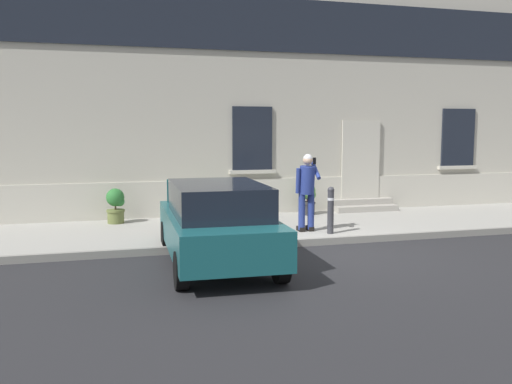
{
  "coord_description": "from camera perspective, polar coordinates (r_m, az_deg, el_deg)",
  "views": [
    {
      "loc": [
        -4.17,
        -9.77,
        2.46
      ],
      "look_at": [
        -1.0,
        1.6,
        1.1
      ],
      "focal_mm": 38.65,
      "sensor_mm": 36.0,
      "label": 1
    }
  ],
  "objects": [
    {
      "name": "planter_charcoal",
      "position": [
        14.92,
        5.37,
        -0.6
      ],
      "size": [
        0.44,
        0.44,
        0.86
      ],
      "color": "#2D2D30",
      "rests_on": "sidewalk"
    },
    {
      "name": "curb_edge",
      "position": [
        11.74,
        5.6,
        -5.18
      ],
      "size": [
        24.0,
        0.12,
        0.15
      ],
      "primitive_type": "cube",
      "color": "gray",
      "rests_on": "ground"
    },
    {
      "name": "building_facade",
      "position": [
        15.68,
        -0.07,
        11.21
      ],
      "size": [
        24.0,
        1.52,
        7.5
      ],
      "color": "#B2AD9E",
      "rests_on": "ground"
    },
    {
      "name": "sidewalk",
      "position": [
        13.46,
        2.74,
        -3.64
      ],
      "size": [
        24.0,
        3.6,
        0.15
      ],
      "primitive_type": "cube",
      "color": "#99968E",
      "rests_on": "ground"
    },
    {
      "name": "hatchback_car_teal",
      "position": [
        9.93,
        -4.05,
        -3.14
      ],
      "size": [
        1.9,
        4.12,
        1.5
      ],
      "color": "#165156",
      "rests_on": "ground"
    },
    {
      "name": "entrance_stoop",
      "position": [
        15.94,
        11.02,
        -1.4
      ],
      "size": [
        1.85,
        0.64,
        0.32
      ],
      "color": "#9E998E",
      "rests_on": "sidewalk"
    },
    {
      "name": "person_on_phone",
      "position": [
        12.39,
        5.28,
        0.48
      ],
      "size": [
        0.51,
        0.47,
        1.75
      ],
      "rotation": [
        0.0,
        0.0,
        -0.0
      ],
      "color": "navy",
      "rests_on": "sidewalk"
    },
    {
      "name": "bollard_near_person",
      "position": [
        12.24,
        7.73,
        -1.69
      ],
      "size": [
        0.15,
        0.15,
        1.04
      ],
      "color": "#333338",
      "rests_on": "sidewalk"
    },
    {
      "name": "ground_plane",
      "position": [
        10.91,
        7.39,
        -6.52
      ],
      "size": [
        80.0,
        80.0,
        0.0
      ],
      "primitive_type": "plane",
      "color": "#232326"
    },
    {
      "name": "planter_cream",
      "position": [
        14.15,
        -4.08,
        -0.98
      ],
      "size": [
        0.44,
        0.44,
        0.86
      ],
      "color": "beige",
      "rests_on": "sidewalk"
    },
    {
      "name": "planter_olive",
      "position": [
        13.91,
        -14.31,
        -1.3
      ],
      "size": [
        0.44,
        0.44,
        0.86
      ],
      "color": "#606B38",
      "rests_on": "sidewalk"
    }
  ]
}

